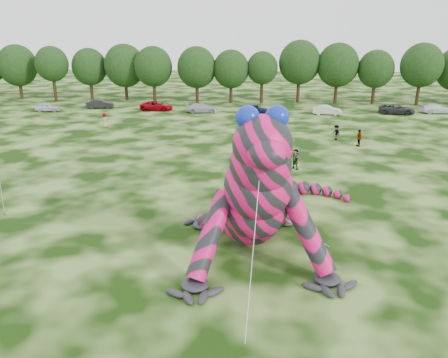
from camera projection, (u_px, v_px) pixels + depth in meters
name	position (u px, v px, depth m)	size (l,w,h in m)	color
ground	(238.00, 283.00, 21.84)	(240.00, 240.00, 0.00)	#16330A
inflatable_gecko	(249.00, 168.00, 25.43)	(14.76, 17.52, 8.76)	#DB0F64
tree_2	(18.00, 72.00, 79.03)	(7.04, 6.34, 9.64)	black
tree_3	(53.00, 74.00, 76.89)	(5.81, 5.23, 9.44)	black
tree_4	(90.00, 74.00, 78.03)	(6.22, 5.60, 9.06)	black
tree_5	(125.00, 72.00, 77.15)	(7.16, 6.44, 9.80)	black
tree_6	(154.00, 74.00, 75.11)	(6.52, 5.86, 9.49)	black
tree_7	(197.00, 75.00, 74.65)	(6.68, 6.01, 9.48)	black
tree_8	(231.00, 77.00, 74.45)	(6.14, 5.53, 8.94)	black
tree_9	(262.00, 77.00, 74.42)	(5.27, 4.74, 8.68)	black
tree_10	(299.00, 72.00, 74.80)	(7.09, 6.38, 10.50)	black
tree_11	(337.00, 73.00, 74.01)	(7.01, 6.31, 10.07)	black
tree_12	(375.00, 77.00, 73.28)	(5.99, 5.39, 8.97)	black
tree_13	(420.00, 74.00, 71.96)	(6.83, 6.15, 10.13)	black
car_0	(48.00, 107.00, 67.74)	(1.50, 3.73, 1.27)	silver
car_1	(100.00, 104.00, 70.36)	(1.50, 4.32, 1.42)	black
car_2	(157.00, 106.00, 68.52)	(2.37, 5.15, 1.43)	#9B010E
car_3	(202.00, 108.00, 66.72)	(1.95, 4.81, 1.40)	#B3B7BE
car_4	(256.00, 109.00, 65.93)	(1.63, 4.04, 1.38)	#111B43
car_5	(327.00, 110.00, 65.01)	(1.47, 4.22, 1.39)	silver
car_6	(397.00, 109.00, 65.53)	(2.40, 5.20, 1.45)	#252527
car_7	(437.00, 109.00, 66.14)	(1.98, 4.86, 1.41)	white
spectator_3	(359.00, 138.00, 47.23)	(1.08, 0.45, 1.84)	gray
spectator_4	(105.00, 120.00, 56.30)	(0.93, 0.60, 1.89)	gray
spectator_5	(295.00, 159.00, 39.46)	(1.73, 0.55, 1.86)	gray
spectator_2	(336.00, 133.00, 49.98)	(1.12, 0.64, 1.73)	gray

